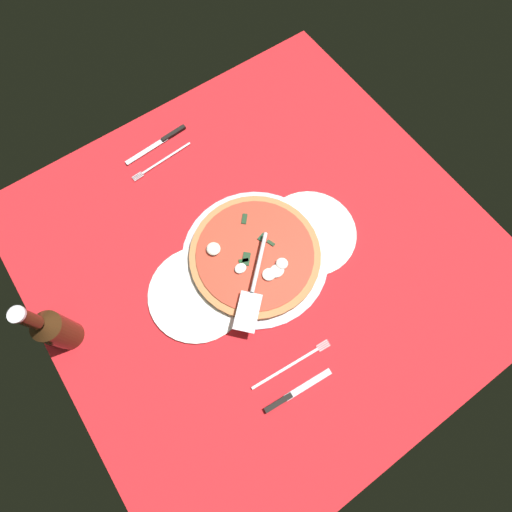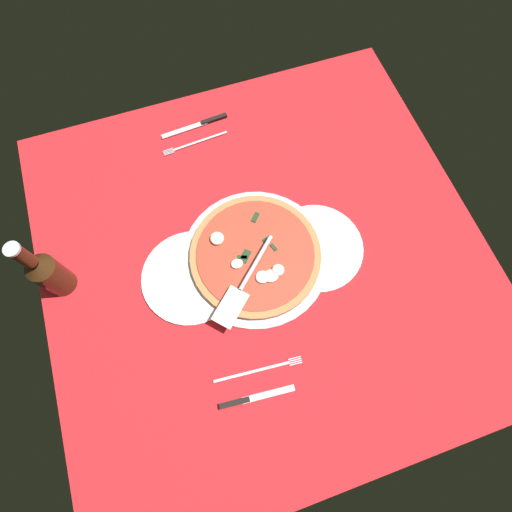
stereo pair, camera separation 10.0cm
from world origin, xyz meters
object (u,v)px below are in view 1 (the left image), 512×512
place_setting_near (161,152)px  dinner_plate_left (310,233)px  place_setting_far (291,380)px  dinner_plate_right (198,293)px  pizza_server (254,285)px  pizza (256,256)px  beer_bottle (53,329)px

place_setting_near → dinner_plate_left: bearing=109.4°
dinner_plate_left → place_setting_far: bearing=46.0°
dinner_plate_right → pizza_server: size_ratio=1.20×
dinner_plate_left → pizza_server: size_ratio=1.18×
pizza → place_setting_near: 41.45cm
dinner_plate_right → beer_bottle: beer_bottle is taller
pizza → place_setting_far: (10.19, 28.67, -1.46)cm
place_setting_far → beer_bottle: size_ratio=0.97×
pizza → beer_bottle: bearing=-10.9°
place_setting_far → beer_bottle: bearing=139.2°
dinner_plate_left → place_setting_near: bearing=-66.6°
beer_bottle → place_setting_near: bearing=-143.3°
place_setting_near → beer_bottle: 54.68cm
dinner_plate_left → beer_bottle: size_ratio=1.03×
dinner_plate_left → pizza_server: 21.31cm
pizza → place_setting_near: bearing=-85.2°
place_setting_far → pizza: bearing=75.5°
dinner_plate_right → place_setting_far: bearing=102.7°
pizza_server → place_setting_far: pizza_server is taller
place_setting_near → dinner_plate_right: bearing=67.8°
beer_bottle → pizza: bearing=169.1°
dinner_plate_right → place_setting_near: (-13.32, -40.59, -0.15)cm
beer_bottle → dinner_plate_right: bearing=164.6°
dinner_plate_right → place_setting_far: 30.09cm
dinner_plate_right → place_setting_near: 42.72cm
dinner_plate_right → pizza: pizza is taller
pizza → place_setting_far: 30.46cm
pizza → place_setting_far: size_ratio=1.46×
dinner_plate_right → place_setting_near: size_ratio=1.15×
pizza_server → beer_bottle: 44.64cm
pizza → pizza_server: (5.15, 6.49, 2.57)cm
pizza_server → dinner_plate_left: bearing=149.0°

